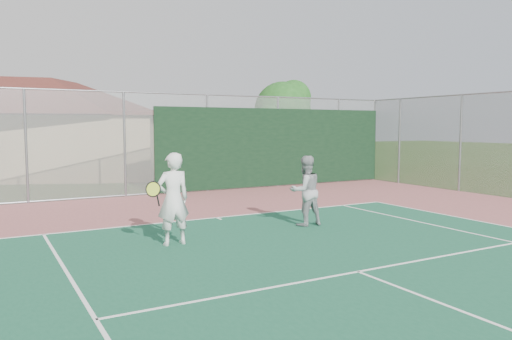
{
  "coord_description": "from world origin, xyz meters",
  "views": [
    {
      "loc": [
        -5.27,
        0.33,
        2.36
      ],
      "look_at": [
        0.61,
        10.87,
        1.3
      ],
      "focal_mm": 35.0,
      "sensor_mm": 36.0,
      "label": 1
    }
  ],
  "objects": [
    {
      "name": "player_white_front",
      "position": [
        -1.97,
        9.62,
        0.92
      ],
      "size": [
        1.01,
        0.7,
        1.83
      ],
      "rotation": [
        0.0,
        0.0,
        3.19
      ],
      "color": "silver",
      "rests_on": "ground"
    },
    {
      "name": "back_fence",
      "position": [
        2.11,
        16.98,
        1.67
      ],
      "size": [
        20.08,
        0.11,
        3.53
      ],
      "color": "gray",
      "rests_on": "ground"
    },
    {
      "name": "player_grey_back",
      "position": [
        1.43,
        9.95,
        0.83
      ],
      "size": [
        0.84,
        0.67,
        1.65
      ],
      "rotation": [
        0.0,
        0.0,
        3.09
      ],
      "color": "#97999B",
      "rests_on": "ground"
    },
    {
      "name": "tree",
      "position": [
        8.23,
        21.65,
        3.08
      ],
      "size": [
        3.36,
        3.18,
        4.69
      ],
      "color": "#3B2A15",
      "rests_on": "ground"
    },
    {
      "name": "side_fence_right",
      "position": [
        10.0,
        12.5,
        1.75
      ],
      "size": [
        0.08,
        9.0,
        3.5
      ],
      "color": "gray",
      "rests_on": "ground"
    },
    {
      "name": "clubhouse",
      "position": [
        -2.82,
        26.35,
        2.76
      ],
      "size": [
        14.87,
        12.62,
        5.44
      ],
      "rotation": [
        0.0,
        0.0,
        -0.4
      ],
      "color": "tan",
      "rests_on": "ground"
    }
  ]
}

